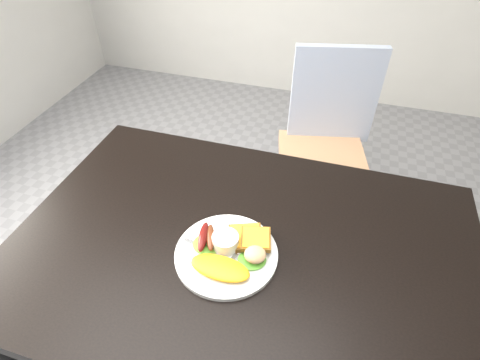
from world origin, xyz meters
The scene contains 14 objects.
dining_table centered at (0.00, 0.00, 0.73)m, with size 1.20×0.80×0.04m, color black.
dining_chair centered at (0.14, 0.80, 0.45)m, with size 0.39×0.39×0.05m, color tan.
person centered at (-0.19, 0.45, 0.82)m, with size 0.59×0.39×1.64m, color navy.
plate centered at (-0.03, -0.05, 0.76)m, with size 0.26×0.26×0.01m, color white.
lettuce_left centered at (-0.08, -0.04, 0.77)m, with size 0.08×0.07×0.01m, color #258318.
lettuce_right centered at (0.04, -0.05, 0.77)m, with size 0.07×0.06×0.01m, color #578A2B.
omelette centered at (-0.03, -0.10, 0.77)m, with size 0.15×0.07×0.02m, color #F6AB27.
sausage_a centered at (-0.10, -0.03, 0.78)m, with size 0.02×0.10×0.02m, color #5D0D0D.
sausage_b centered at (-0.08, -0.03, 0.78)m, with size 0.02×0.08×0.02m, color brown.
ramekin centered at (-0.04, -0.03, 0.78)m, with size 0.07×0.07×0.04m, color white.
toast_a centered at (0.00, 0.01, 0.77)m, with size 0.08×0.08×0.01m, color brown.
toast_b centered at (0.03, 0.00, 0.78)m, with size 0.07×0.07×0.01m, color olive.
potato_salad centered at (0.04, -0.05, 0.79)m, with size 0.05×0.05×0.03m, color beige.
fork centered at (-0.08, -0.05, 0.76)m, with size 0.14×0.01×0.00m, color #ADAFB7.
Camera 1 is at (0.17, -0.59, 1.52)m, focal length 28.00 mm.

